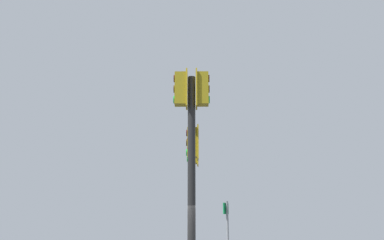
% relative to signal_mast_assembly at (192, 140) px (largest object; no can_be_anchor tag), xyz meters
% --- Properties ---
extents(signal_mast_assembly, '(2.67, 3.82, 6.07)m').
position_rel_signal_mast_assembly_xyz_m(signal_mast_assembly, '(0.00, 0.00, 0.00)').
color(signal_mast_assembly, black).
rests_on(signal_mast_assembly, ground).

